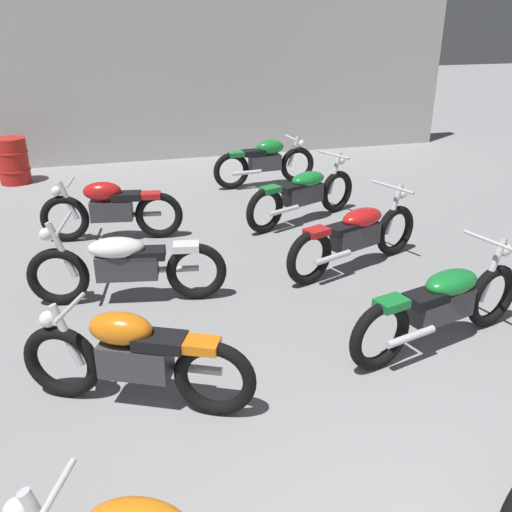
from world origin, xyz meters
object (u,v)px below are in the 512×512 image
motorcycle_left_row_2 (126,264)px  motorcycle_right_row_4 (265,161)px  motorcycle_right_row_2 (356,234)px  motorcycle_right_row_3 (304,193)px  oil_drum (13,161)px  motorcycle_left_row_1 (134,357)px  motorcycle_right_row_1 (442,303)px  motorcycle_left_row_3 (111,209)px

motorcycle_left_row_2 → motorcycle_right_row_4: motorcycle_left_row_2 is taller
motorcycle_right_row_2 → motorcycle_right_row_4: 3.82m
motorcycle_right_row_3 → oil_drum: size_ratio=2.40×
motorcycle_left_row_2 → motorcycle_right_row_2: (2.81, 0.15, 0.00)m
motorcycle_left_row_1 → oil_drum: bearing=103.0°
motorcycle_right_row_1 → motorcycle_right_row_4: motorcycle_right_row_1 is taller
motorcycle_right_row_1 → motorcycle_right_row_3: (-0.06, 3.67, 0.00)m
motorcycle_right_row_1 → motorcycle_right_row_3: bearing=90.9°
motorcycle_left_row_2 → motorcycle_right_row_4: bearing=55.1°
motorcycle_left_row_1 → motorcycle_right_row_3: bearing=53.4°
oil_drum → motorcycle_right_row_3: bearing=-37.5°
motorcycle_left_row_1 → motorcycle_left_row_3: bearing=90.5°
motorcycle_left_row_3 → motorcycle_right_row_2: bearing=-32.1°
motorcycle_left_row_3 → motorcycle_right_row_2: 3.42m
motorcycle_left_row_3 → motorcycle_right_row_3: (2.86, -0.02, -0.01)m
motorcycle_right_row_1 → motorcycle_right_row_2: 1.87m
motorcycle_right_row_4 → oil_drum: (-4.50, 1.44, -0.03)m
motorcycle_right_row_4 → oil_drum: size_ratio=2.32×
motorcycle_right_row_4 → oil_drum: bearing=162.3°
motorcycle_left_row_3 → motorcycle_left_row_1: bearing=-89.5°
motorcycle_right_row_1 → motorcycle_right_row_2: same height
motorcycle_left_row_3 → motorcycle_left_row_2: bearing=-87.6°
motorcycle_right_row_2 → motorcycle_right_row_4: size_ratio=1.05×
motorcycle_left_row_3 → motorcycle_right_row_2: motorcycle_right_row_2 is taller
motorcycle_left_row_1 → motorcycle_left_row_2: motorcycle_left_row_2 is taller
motorcycle_left_row_3 → motorcycle_right_row_3: 2.86m
motorcycle_right_row_1 → motorcycle_left_row_1: bearing=-177.3°
motorcycle_left_row_1 → motorcycle_right_row_1: size_ratio=0.86×
motorcycle_right_row_2 → oil_drum: (-4.54, 5.26, -0.03)m
motorcycle_left_row_1 → motorcycle_left_row_2: size_ratio=0.84×
motorcycle_left_row_3 → motorcycle_right_row_3: motorcycle_right_row_3 is taller
motorcycle_right_row_3 → motorcycle_right_row_4: size_ratio=1.03×
motorcycle_left_row_3 → motorcycle_right_row_4: 3.48m
motorcycle_left_row_2 → motorcycle_right_row_2: 2.82m
motorcycle_left_row_2 → motorcycle_right_row_1: size_ratio=1.01×
oil_drum → motorcycle_left_row_3: bearing=-64.4°
motorcycle_right_row_3 → motorcycle_right_row_4: bearing=90.2°
motorcycle_right_row_2 → motorcycle_right_row_3: same height
motorcycle_left_row_3 → motorcycle_right_row_1: bearing=-51.7°
motorcycle_right_row_3 → motorcycle_left_row_1: bearing=-126.6°
motorcycle_right_row_3 → oil_drum: (-4.50, 3.46, -0.03)m
motorcycle_left_row_3 → motorcycle_right_row_4: bearing=35.1°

